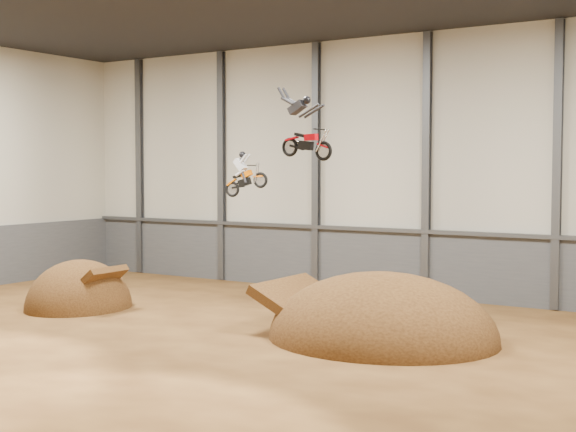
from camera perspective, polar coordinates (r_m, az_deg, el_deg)
The scene contains 13 objects.
floor at distance 32.08m, azimuth -6.17°, elevation -8.95°, with size 40.00×40.00×0.00m, color #4B2D14.
back_wall at distance 44.12m, azimuth 5.91°, elevation 3.56°, with size 40.00×0.10×14.00m, color beige.
lower_band_back at distance 44.32m, azimuth 5.81°, elevation -3.24°, with size 39.80×0.18×3.50m, color #4C4E53.
steel_rail at distance 44.02m, azimuth 5.74°, elevation -0.93°, with size 39.80×0.35×0.20m, color #47494F.
steel_column_0 at distance 53.42m, azimuth -10.50°, elevation 3.48°, with size 0.40×0.36×13.90m, color #47494F.
steel_column_1 at distance 49.17m, azimuth -4.75°, elevation 3.54°, with size 0.40×0.36×13.90m, color #47494F.
steel_column_2 at distance 45.51m, azimuth 2.02°, elevation 3.57°, with size 0.40×0.36×13.90m, color #47494F.
steel_column_3 at distance 42.58m, azimuth 9.83°, elevation 3.54°, with size 0.40×0.36×13.90m, color #47494F.
steel_column_4 at distance 40.54m, azimuth 18.61°, elevation 3.42°, with size 0.40×0.36×13.90m, color #47494F.
takeoff_ramp at distance 40.92m, azimuth -14.63°, elevation -6.36°, with size 4.78×5.51×4.78m, color #361F0D.
landing_ramp at distance 32.66m, azimuth 6.69°, elevation -8.73°, with size 9.40×8.32×5.43m, color #361F0D.
fmx_rider_a at distance 37.99m, azimuth -2.85°, elevation 3.30°, with size 2.34×0.89×2.11m, color #EE6600, non-canonical shape.
fmx_rider_b at distance 30.82m, azimuth 1.27°, elevation 6.57°, with size 3.09×0.88×2.65m, color #C2010B, non-canonical shape.
Camera 1 is at (19.37, -24.64, 6.82)m, focal length 50.00 mm.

